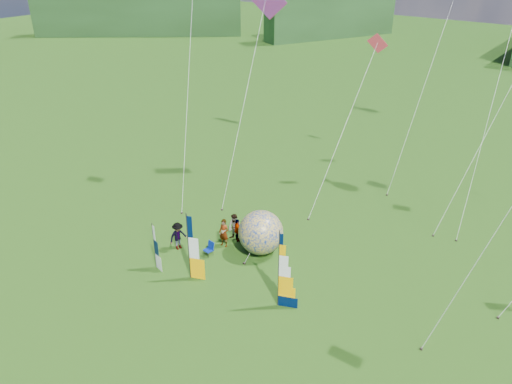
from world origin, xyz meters
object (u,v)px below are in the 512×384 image
Objects in this scene: side_banner_far at (154,246)px; camp_chair at (208,249)px; kite_whale at (505,54)px; spectator_b at (235,228)px; side_banner_left at (189,248)px; spectator_c at (178,236)px; spectator_d at (237,230)px; bol_inflatable at (261,232)px; spectator_a at (224,233)px; feather_banner_main at (279,271)px.

camp_chair is (1.67, 2.70, -0.97)m from side_banner_far.
side_banner_far is 0.13× the size of kite_whale.
camp_chair is at bearing -92.88° from spectator_b.
spectator_c is at bearing 125.31° from side_banner_left.
spectator_c reaches higher than spectator_d.
bol_inflatable is 1.99m from spectator_d.
spectator_b is 3.57m from spectator_c.
spectator_a is 2.80m from spectator_c.
feather_banner_main is at bearing -10.82° from side_banner_left.
side_banner_left is 2.60× the size of spectator_d.
side_banner_left is at bearing -66.13° from camp_chair.
side_banner_far is at bearing 103.66° from spectator_d.
spectator_c is 1.98× the size of camp_chair.
spectator_c is 3.71m from spectator_d.
side_banner_left reaches higher than spectator_d.
bol_inflatable is (3.93, 4.96, -0.07)m from side_banner_far.
feather_banner_main is at bearing -27.98° from spectator_a.
bol_inflatable reaches higher than spectator_b.
bol_inflatable is 2.41m from spectator_a.
side_banner_far reaches higher than spectator_c.
bol_inflatable reaches higher than spectator_c.
side_banner_left is 4.70m from spectator_b.
spectator_d is (0.18, 0.04, -0.15)m from spectator_b.
bol_inflatable is 1.47× the size of spectator_a.
spectator_d is at bearing 125.03° from feather_banner_main.
kite_whale reaches higher than bol_inflatable.
feather_banner_main is at bearing -43.40° from bol_inflatable.
side_banner_left reaches higher than side_banner_far.
spectator_a reaches higher than spectator_b.
side_banner_left is at bearing -108.24° from kite_whale.
bol_inflatable is 5.09m from spectator_c.
spectator_d is (-1.90, 0.10, -0.59)m from bol_inflatable.
spectator_c is at bearing 86.32° from spectator_d.
spectator_b reaches higher than spectator_c.
side_banner_left is at bearing -111.11° from spectator_c.
spectator_b is (-5.77, 3.55, -1.28)m from feather_banner_main.
spectator_b is 2.01× the size of camp_chair.
kite_whale is (4.86, 17.51, 8.46)m from feather_banner_main.
kite_whale is (12.47, 18.98, 9.24)m from side_banner_far.
spectator_c is (-2.16, -2.84, -0.01)m from spectator_b.
side_banner_left reaches higher than camp_chair.
spectator_a is at bearing 107.44° from spectator_d.
kite_whale is (12.79, 16.80, 9.76)m from spectator_c.
side_banner_far is at bearing -112.78° from kite_whale.
feather_banner_main is 2.43× the size of spectator_c.
spectator_a is at bearing -158.98° from bol_inflatable.
feather_banner_main is 4.81× the size of camp_chair.
spectator_d is (0.31, 0.95, -0.16)m from spectator_a.
feather_banner_main is 6.80m from spectator_d.
spectator_c is at bearing 112.12° from side_banner_far.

